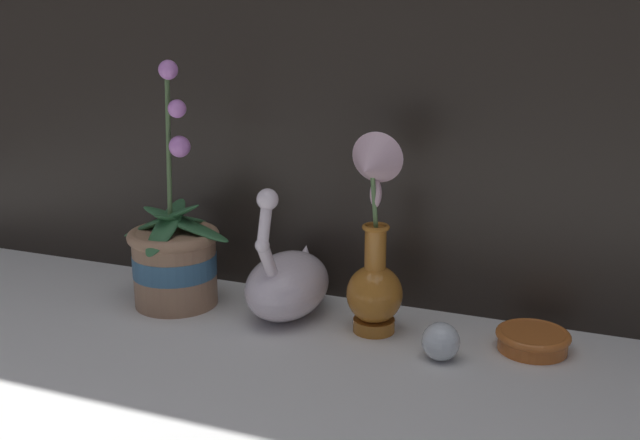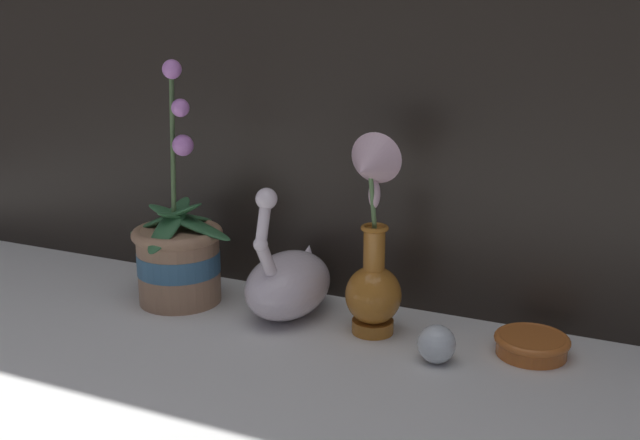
{
  "view_description": "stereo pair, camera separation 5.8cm",
  "coord_description": "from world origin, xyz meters",
  "px_view_note": "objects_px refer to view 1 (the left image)",
  "views": [
    {
      "loc": [
        0.39,
        -0.95,
        0.49
      ],
      "look_at": [
        -0.03,
        0.11,
        0.17
      ],
      "focal_mm": 42.0,
      "sensor_mm": 36.0,
      "label": 1
    },
    {
      "loc": [
        0.44,
        -0.92,
        0.49
      ],
      "look_at": [
        -0.03,
        0.11,
        0.17
      ],
      "focal_mm": 42.0,
      "sensor_mm": 36.0,
      "label": 2
    }
  ],
  "objects_px": {
    "swan_figurine": "(288,281)",
    "blue_vase": "(373,254)",
    "amber_dish": "(533,339)",
    "orchid_potted_plant": "(175,257)",
    "glass_sphere": "(441,341)"
  },
  "relations": [
    {
      "from": "blue_vase",
      "to": "glass_sphere",
      "type": "relative_size",
      "value": 5.68
    },
    {
      "from": "orchid_potted_plant",
      "to": "swan_figurine",
      "type": "height_order",
      "value": "orchid_potted_plant"
    },
    {
      "from": "swan_figurine",
      "to": "blue_vase",
      "type": "height_order",
      "value": "blue_vase"
    },
    {
      "from": "swan_figurine",
      "to": "blue_vase",
      "type": "xyz_separation_m",
      "value": [
        0.15,
        -0.02,
        0.07
      ]
    },
    {
      "from": "blue_vase",
      "to": "glass_sphere",
      "type": "height_order",
      "value": "blue_vase"
    },
    {
      "from": "swan_figurine",
      "to": "blue_vase",
      "type": "relative_size",
      "value": 0.73
    },
    {
      "from": "swan_figurine",
      "to": "amber_dish",
      "type": "relative_size",
      "value": 2.1
    },
    {
      "from": "blue_vase",
      "to": "glass_sphere",
      "type": "bearing_deg",
      "value": -22.83
    },
    {
      "from": "orchid_potted_plant",
      "to": "glass_sphere",
      "type": "height_order",
      "value": "orchid_potted_plant"
    },
    {
      "from": "orchid_potted_plant",
      "to": "amber_dish",
      "type": "distance_m",
      "value": 0.6
    },
    {
      "from": "swan_figurine",
      "to": "blue_vase",
      "type": "distance_m",
      "value": 0.17
    },
    {
      "from": "orchid_potted_plant",
      "to": "amber_dish",
      "type": "relative_size",
      "value": 3.77
    },
    {
      "from": "glass_sphere",
      "to": "amber_dish",
      "type": "distance_m",
      "value": 0.15
    },
    {
      "from": "orchid_potted_plant",
      "to": "blue_vase",
      "type": "xyz_separation_m",
      "value": [
        0.35,
        0.0,
        0.05
      ]
    },
    {
      "from": "swan_figurine",
      "to": "blue_vase",
      "type": "bearing_deg",
      "value": -7.68
    }
  ]
}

